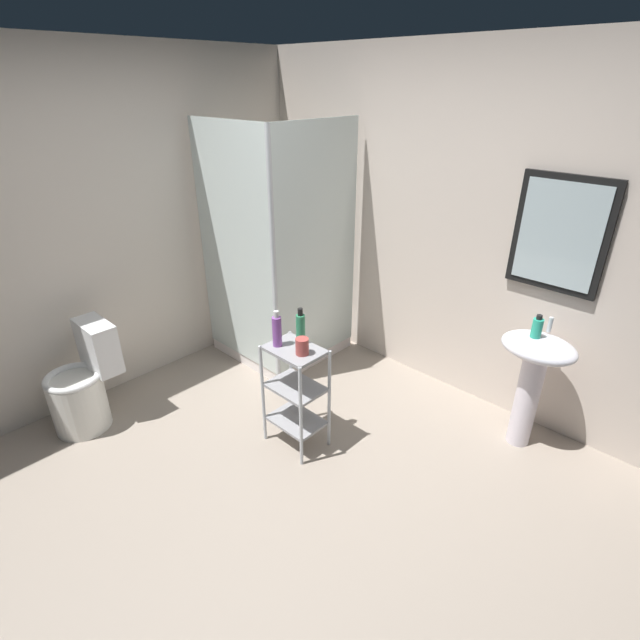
{
  "coord_description": "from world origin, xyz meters",
  "views": [
    {
      "loc": [
        1.65,
        -1.31,
        2.25
      ],
      "look_at": [
        -0.1,
        0.54,
        0.96
      ],
      "focal_mm": 26.95,
      "sensor_mm": 36.0,
      "label": 1
    }
  ],
  "objects_px": {
    "toilet": "(84,386)",
    "storage_cart": "(296,389)",
    "body_wash_bottle_green": "(301,328)",
    "hand_soap_bottle": "(537,327)",
    "pedestal_sink": "(533,370)",
    "shower_stall": "(280,308)",
    "conditioner_bottle_purple": "(277,331)",
    "rinse_cup": "(302,346)"
  },
  "relations": [
    {
      "from": "toilet",
      "to": "body_wash_bottle_green",
      "type": "relative_size",
      "value": 3.18
    },
    {
      "from": "hand_soap_bottle",
      "to": "conditioner_bottle_purple",
      "type": "bearing_deg",
      "value": -136.99
    },
    {
      "from": "shower_stall",
      "to": "conditioner_bottle_purple",
      "type": "distance_m",
      "value": 1.2
    },
    {
      "from": "pedestal_sink",
      "to": "body_wash_bottle_green",
      "type": "bearing_deg",
      "value": -139.19
    },
    {
      "from": "storage_cart",
      "to": "conditioner_bottle_purple",
      "type": "xyz_separation_m",
      "value": [
        -0.11,
        -0.05,
        0.41
      ]
    },
    {
      "from": "toilet",
      "to": "body_wash_bottle_green",
      "type": "bearing_deg",
      "value": 38.99
    },
    {
      "from": "pedestal_sink",
      "to": "hand_soap_bottle",
      "type": "bearing_deg",
      "value": -164.51
    },
    {
      "from": "storage_cart",
      "to": "shower_stall",
      "type": "bearing_deg",
      "value": 142.64
    },
    {
      "from": "rinse_cup",
      "to": "pedestal_sink",
      "type": "bearing_deg",
      "value": 46.34
    },
    {
      "from": "pedestal_sink",
      "to": "conditioner_bottle_purple",
      "type": "distance_m",
      "value": 1.66
    },
    {
      "from": "pedestal_sink",
      "to": "toilet",
      "type": "xyz_separation_m",
      "value": [
        -2.33,
        -1.95,
        -0.26
      ]
    },
    {
      "from": "shower_stall",
      "to": "conditioner_bottle_purple",
      "type": "bearing_deg",
      "value": -42.42
    },
    {
      "from": "pedestal_sink",
      "to": "conditioner_bottle_purple",
      "type": "relative_size",
      "value": 3.37
    },
    {
      "from": "toilet",
      "to": "storage_cart",
      "type": "height_order",
      "value": "toilet"
    },
    {
      "from": "storage_cart",
      "to": "rinse_cup",
      "type": "xyz_separation_m",
      "value": [
        0.08,
        -0.01,
        0.36
      ]
    },
    {
      "from": "toilet",
      "to": "body_wash_bottle_green",
      "type": "distance_m",
      "value": 1.63
    },
    {
      "from": "rinse_cup",
      "to": "conditioner_bottle_purple",
      "type": "bearing_deg",
      "value": -169.43
    },
    {
      "from": "toilet",
      "to": "storage_cart",
      "type": "xyz_separation_m",
      "value": [
        1.23,
        0.89,
        0.12
      ]
    },
    {
      "from": "shower_stall",
      "to": "toilet",
      "type": "xyz_separation_m",
      "value": [
        -0.28,
        -1.61,
        -0.15
      ]
    },
    {
      "from": "rinse_cup",
      "to": "body_wash_bottle_green",
      "type": "bearing_deg",
      "value": 139.07
    },
    {
      "from": "body_wash_bottle_green",
      "to": "rinse_cup",
      "type": "relative_size",
      "value": 2.26
    },
    {
      "from": "body_wash_bottle_green",
      "to": "hand_soap_bottle",
      "type": "bearing_deg",
      "value": 41.39
    },
    {
      "from": "hand_soap_bottle",
      "to": "rinse_cup",
      "type": "xyz_separation_m",
      "value": [
        -0.99,
        -1.06,
        -0.08
      ]
    },
    {
      "from": "pedestal_sink",
      "to": "hand_soap_bottle",
      "type": "height_order",
      "value": "hand_soap_bottle"
    },
    {
      "from": "body_wash_bottle_green",
      "to": "rinse_cup",
      "type": "bearing_deg",
      "value": -40.93
    },
    {
      "from": "hand_soap_bottle",
      "to": "conditioner_bottle_purple",
      "type": "relative_size",
      "value": 0.63
    },
    {
      "from": "rinse_cup",
      "to": "storage_cart",
      "type": "bearing_deg",
      "value": 172.34
    },
    {
      "from": "pedestal_sink",
      "to": "rinse_cup",
      "type": "xyz_separation_m",
      "value": [
        -1.02,
        -1.07,
        0.21
      ]
    },
    {
      "from": "shower_stall",
      "to": "storage_cart",
      "type": "xyz_separation_m",
      "value": [
        0.95,
        -0.72,
        -0.03
      ]
    },
    {
      "from": "pedestal_sink",
      "to": "conditioner_bottle_purple",
      "type": "bearing_deg",
      "value": -137.55
    },
    {
      "from": "rinse_cup",
      "to": "hand_soap_bottle",
      "type": "bearing_deg",
      "value": 47.04
    },
    {
      "from": "storage_cart",
      "to": "rinse_cup",
      "type": "bearing_deg",
      "value": -7.66
    },
    {
      "from": "hand_soap_bottle",
      "to": "body_wash_bottle_green",
      "type": "xyz_separation_m",
      "value": [
        -1.1,
        -0.97,
        -0.03
      ]
    },
    {
      "from": "body_wash_bottle_green",
      "to": "rinse_cup",
      "type": "height_order",
      "value": "body_wash_bottle_green"
    },
    {
      "from": "pedestal_sink",
      "to": "body_wash_bottle_green",
      "type": "distance_m",
      "value": 1.52
    },
    {
      "from": "shower_stall",
      "to": "storage_cart",
      "type": "distance_m",
      "value": 1.19
    },
    {
      "from": "toilet",
      "to": "hand_soap_bottle",
      "type": "relative_size",
      "value": 5.04
    },
    {
      "from": "shower_stall",
      "to": "pedestal_sink",
      "type": "height_order",
      "value": "shower_stall"
    },
    {
      "from": "shower_stall",
      "to": "body_wash_bottle_green",
      "type": "relative_size",
      "value": 8.36
    },
    {
      "from": "hand_soap_bottle",
      "to": "shower_stall",
      "type": "bearing_deg",
      "value": -170.84
    },
    {
      "from": "storage_cart",
      "to": "rinse_cup",
      "type": "height_order",
      "value": "rinse_cup"
    },
    {
      "from": "storage_cart",
      "to": "conditioner_bottle_purple",
      "type": "relative_size",
      "value": 3.08
    }
  ]
}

